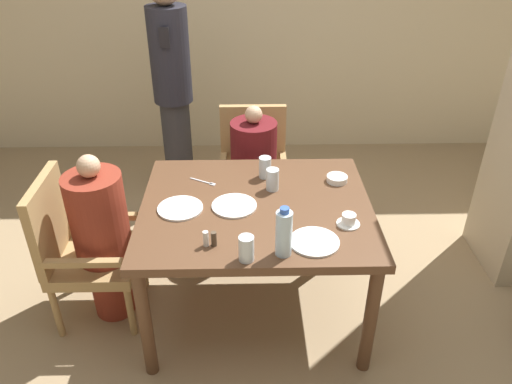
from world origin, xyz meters
TOP-DOWN VIEW (x-y plane):
  - ground_plane at (0.00, 0.00)m, footprint 16.00×16.00m
  - wall_back at (0.00, 2.34)m, footprint 8.00×0.06m
  - dining_table at (0.00, 0.00)m, footprint 1.27×1.08m
  - chair_left_side at (-1.02, 0.00)m, footprint 0.49×0.49m
  - diner_in_left_chair at (-0.88, 0.00)m, footprint 0.32×0.32m
  - chair_far_side at (0.00, 0.92)m, footprint 0.49×0.49m
  - diner_in_far_chair at (-0.00, 0.78)m, footprint 0.32×0.32m
  - standing_host at (-0.61, 1.41)m, footprint 0.30×0.34m
  - plate_main_left at (0.28, -0.35)m, footprint 0.25×0.25m
  - plate_main_right at (-0.12, -0.02)m, footprint 0.25×0.25m
  - plate_dessert_center at (-0.41, -0.03)m, footprint 0.25×0.25m
  - teacup_with_saucer at (0.47, -0.20)m, footprint 0.12×0.12m
  - bowl_small at (0.49, 0.25)m, footprint 0.12×0.12m
  - water_bottle at (0.12, -0.43)m, footprint 0.08×0.08m
  - glass_tall_near at (-0.06, -0.47)m, footprint 0.07×0.07m
  - glass_tall_mid at (0.10, 0.17)m, footprint 0.07×0.07m
  - glass_tall_far at (0.06, 0.31)m, footprint 0.07×0.07m
  - salt_shaker at (-0.25, -0.36)m, footprint 0.03×0.03m
  - pepper_shaker at (-0.21, -0.36)m, footprint 0.03×0.03m
  - fork_beside_plate at (-0.30, 0.25)m, footprint 0.16×0.10m

SIDE VIEW (x-z plane):
  - ground_plane at x=0.00m, z-range 0.00..0.00m
  - chair_left_side at x=-1.02m, z-range 0.03..0.95m
  - chair_far_side at x=0.00m, z-range 0.03..0.95m
  - diner_in_far_chair at x=0.00m, z-range 0.01..1.04m
  - diner_in_left_chair at x=-0.88m, z-range 0.01..1.09m
  - dining_table at x=0.00m, z-range 0.29..1.05m
  - fork_beside_plate at x=-0.30m, z-range 0.76..0.77m
  - plate_main_left at x=0.28m, z-range 0.76..0.77m
  - plate_main_right at x=-0.12m, z-range 0.76..0.77m
  - plate_dessert_center at x=-0.41m, z-range 0.76..0.77m
  - bowl_small at x=0.49m, z-range 0.76..0.80m
  - teacup_with_saucer at x=0.47m, z-range 0.76..0.82m
  - pepper_shaker at x=-0.21m, z-range 0.76..0.84m
  - salt_shaker at x=-0.25m, z-range 0.76..0.84m
  - glass_tall_near at x=-0.06m, z-range 0.76..0.89m
  - glass_tall_mid at x=0.10m, z-range 0.76..0.89m
  - glass_tall_far at x=0.06m, z-range 0.76..0.89m
  - water_bottle at x=0.12m, z-range 0.75..1.01m
  - standing_host at x=-0.61m, z-range 0.07..1.84m
  - wall_back at x=0.00m, z-range 0.00..2.80m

